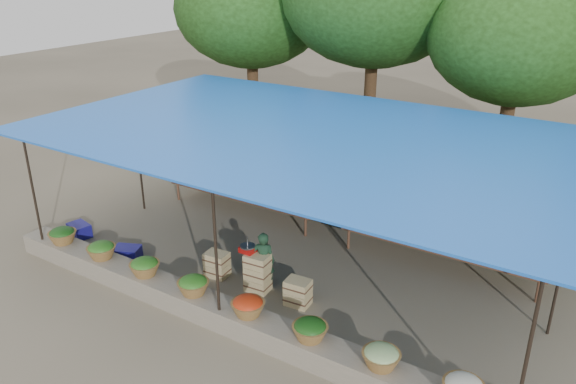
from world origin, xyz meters
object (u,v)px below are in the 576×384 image
Objects in this scene: vendor_seated at (263,261)px; blue_crate_back at (79,230)px; blue_crate_front at (127,254)px; weighing_scale at (248,248)px; crate_counter at (257,276)px.

vendor_seated is 4.86m from blue_crate_back.
blue_crate_back is (-1.78, 0.20, -0.00)m from blue_crate_front.
weighing_scale reaches higher than blue_crate_back.
vendor_seated is 2.25× the size of blue_crate_front.
crate_counter is 4.47× the size of blue_crate_front.
blue_crate_back is at bearing -175.71° from crate_counter.
crate_counter is 1.99× the size of vendor_seated.
crate_counter is at bearing 31.18° from vendor_seated.
crate_counter is at bearing 16.58° from blue_crate_back.
blue_crate_front reaches higher than blue_crate_back.
crate_counter is 4.75m from blue_crate_back.
crate_counter is at bearing -0.00° from weighing_scale.
crate_counter is 3.00m from blue_crate_front.
vendor_seated is at bearing 24.05° from weighing_scale.
blue_crate_back is (-4.54, -0.35, -0.69)m from weighing_scale.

